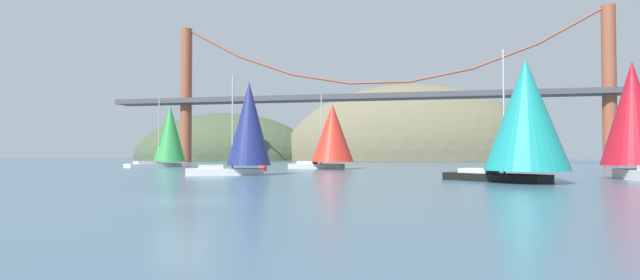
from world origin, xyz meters
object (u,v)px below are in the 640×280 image
(sailboat_scarlet_sail, at_px, (332,134))
(channel_buoy, at_px, (262,167))
(sailboat_teal_sail, at_px, (525,117))
(sailboat_crimson_sail, at_px, (634,117))
(sailboat_green_sail, at_px, (169,135))
(sailboat_navy_sail, at_px, (247,126))

(sailboat_scarlet_sail, relative_size, channel_buoy, 3.84)
(sailboat_scarlet_sail, xyz_separation_m, sailboat_teal_sail, (19.44, -27.65, 0.05))
(sailboat_crimson_sail, distance_m, sailboat_green_sail, 62.22)
(sailboat_navy_sail, relative_size, sailboat_scarlet_sail, 0.97)
(sailboat_scarlet_sail, bearing_deg, sailboat_teal_sail, -54.90)
(sailboat_crimson_sail, height_order, sailboat_scarlet_sail, sailboat_crimson_sail)
(sailboat_teal_sail, xyz_separation_m, sailboat_green_sail, (-46.62, 33.44, 0.30))
(sailboat_crimson_sail, bearing_deg, sailboat_navy_sail, 179.11)
(sailboat_navy_sail, height_order, sailboat_scarlet_sail, sailboat_scarlet_sail)
(sailboat_crimson_sail, bearing_deg, channel_buoy, 159.89)
(sailboat_scarlet_sail, relative_size, sailboat_teal_sail, 1.01)
(sailboat_scarlet_sail, height_order, channel_buoy, sailboat_scarlet_sail)
(sailboat_scarlet_sail, bearing_deg, sailboat_green_sail, 167.99)
(sailboat_navy_sail, relative_size, sailboat_green_sail, 0.88)
(sailboat_navy_sail, height_order, sailboat_teal_sail, sailboat_teal_sail)
(channel_buoy, bearing_deg, sailboat_scarlet_sail, 42.67)
(sailboat_scarlet_sail, xyz_separation_m, channel_buoy, (-7.47, -6.88, -4.32))
(sailboat_crimson_sail, height_order, sailboat_navy_sail, sailboat_crimson_sail)
(sailboat_teal_sail, bearing_deg, sailboat_scarlet_sail, 125.10)
(sailboat_teal_sail, bearing_deg, channel_buoy, 142.33)
(sailboat_scarlet_sail, height_order, sailboat_teal_sail, sailboat_scarlet_sail)
(sailboat_crimson_sail, relative_size, sailboat_scarlet_sail, 1.09)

